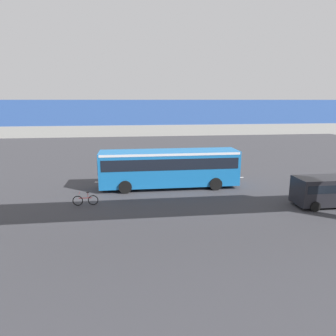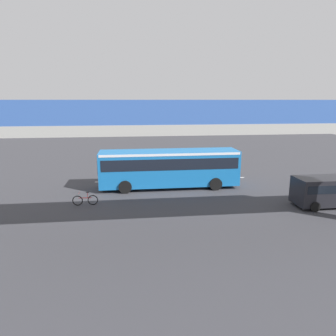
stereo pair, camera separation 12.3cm
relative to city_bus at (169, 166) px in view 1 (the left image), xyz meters
The scene contains 9 objects.
ground 1.97m from the city_bus, 157.87° to the right, with size 80.00×80.00×0.00m, color #38383D.
city_bus is the anchor object (origin of this frame).
parked_van 12.04m from the city_bus, 150.68° to the left, with size 4.80×2.17×2.05m.
bicycle_red 7.58m from the city_bus, 30.29° to the left, with size 1.77×0.44×0.96m.
lane_dash_leftmost 7.23m from the city_bus, 159.34° to the right, with size 2.00×0.20×0.01m, color silver.
lane_dash_left 4.00m from the city_bus, 135.77° to the right, with size 2.00×0.20×0.01m, color silver.
lane_dash_centre 3.43m from the city_bus, 59.16° to the right, with size 2.00×0.20×0.01m, color silver.
lane_dash_right 6.29m from the city_bus, 24.23° to the right, with size 2.00×0.20×0.01m, color silver.
pedestrian_overpass 10.30m from the city_bus, 93.13° to the left, with size 24.89×2.60×7.26m.
Camera 1 is at (3.69, 24.69, 7.24)m, focal length 32.27 mm.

